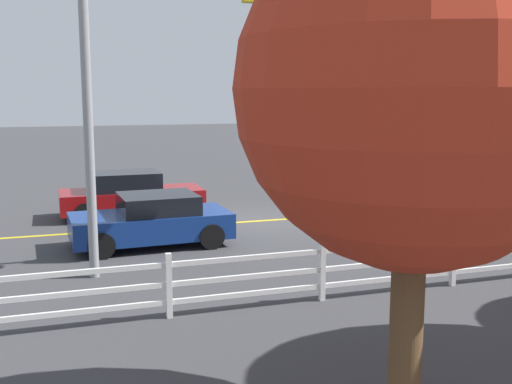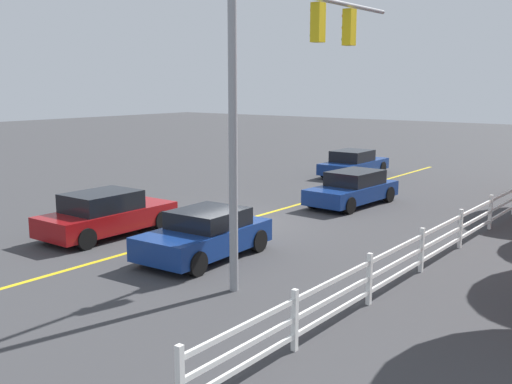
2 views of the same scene
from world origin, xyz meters
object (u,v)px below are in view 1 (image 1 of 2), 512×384
(car_0, at_px, (446,200))
(car_1, at_px, (152,221))
(car_2, at_px, (130,195))
(tree_0, at_px, (416,91))

(car_0, height_order, car_1, car_0)
(car_0, distance_m, car_1, 9.00)
(car_0, bearing_deg, car_1, 5.24)
(car_0, relative_size, car_2, 1.01)
(tree_0, bearing_deg, car_0, -127.36)
(car_0, height_order, tree_0, tree_0)
(car_1, xyz_separation_m, tree_0, (-1.36, 9.70, 3.23))
(car_0, bearing_deg, tree_0, 55.96)
(car_2, bearing_deg, car_0, -23.29)
(car_1, xyz_separation_m, car_2, (0.08, -4.12, 0.03))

